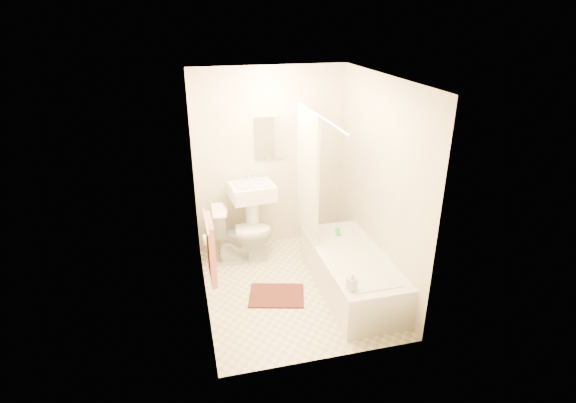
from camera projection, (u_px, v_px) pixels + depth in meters
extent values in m
plane|color=beige|center=(293.00, 288.00, 5.28)|extent=(2.40, 2.40, 0.00)
plane|color=white|center=(294.00, 78.00, 4.33)|extent=(2.40, 2.40, 0.00)
cube|color=beige|center=(270.00, 160.00, 5.87)|extent=(2.00, 0.02, 2.40)
cube|color=beige|center=(199.00, 202.00, 4.58)|extent=(0.02, 2.40, 2.40)
cube|color=beige|center=(380.00, 185.00, 5.03)|extent=(0.02, 2.40, 2.40)
cube|color=white|center=(270.00, 138.00, 5.74)|extent=(0.40, 0.03, 0.55)
cylinder|color=silver|center=(320.00, 116.00, 4.65)|extent=(0.03, 1.70, 0.03)
cube|color=silver|center=(307.00, 174.00, 5.31)|extent=(0.04, 0.80, 1.55)
cylinder|color=silver|center=(206.00, 221.00, 4.41)|extent=(0.02, 0.60, 0.02)
cube|color=#CC7266|center=(211.00, 249.00, 4.54)|extent=(0.06, 0.45, 0.66)
cylinder|color=white|center=(208.00, 239.00, 4.90)|extent=(0.11, 0.12, 0.12)
imported|color=silver|center=(243.00, 234.00, 5.74)|extent=(0.78, 0.46, 0.74)
cube|color=#51291B|center=(277.00, 295.00, 5.12)|extent=(0.71, 0.61, 0.02)
imported|color=silver|center=(352.00, 281.00, 4.40)|extent=(0.10, 0.10, 0.19)
cube|color=green|center=(338.00, 232.00, 5.53)|extent=(0.10, 0.18, 0.04)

